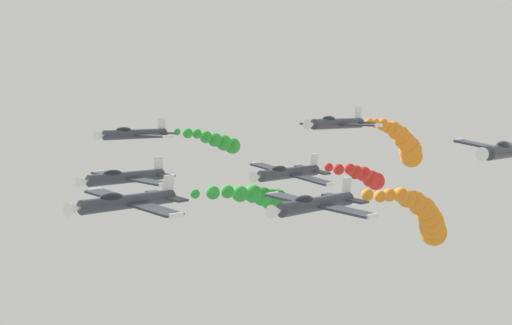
{
  "coord_description": "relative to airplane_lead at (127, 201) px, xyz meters",
  "views": [
    {
      "loc": [
        -44.05,
        55.12,
        77.57
      ],
      "look_at": [
        0.0,
        0.0,
        72.3
      ],
      "focal_mm": 53.94,
      "sensor_mm": 36.0,
      "label": 1
    }
  ],
  "objects": [
    {
      "name": "airplane_right_inner",
      "position": [
        10.96,
        -9.61,
        0.49
      ],
      "size": [
        9.56,
        10.35,
        2.35
      ],
      "rotation": [
        0.0,
        -0.06,
        0.0
      ],
      "color": "#333842"
    },
    {
      "name": "airplane_high_slot",
      "position": [
        0.46,
        -29.97,
        5.35
      ],
      "size": [
        9.56,
        10.35,
        2.32
      ],
      "rotation": [
        0.0,
        -0.01,
        0.0
      ],
      "color": "#333842"
    },
    {
      "name": "airplane_right_outer",
      "position": [
        -21.5,
        -20.86,
        3.71
      ],
      "size": [
        9.49,
        10.35,
        2.8
      ],
      "rotation": [
        0.0,
        -0.16,
        0.0
      ],
      "color": "#333842"
    },
    {
      "name": "airplane_trailing",
      "position": [
        21.28,
        -20.23,
        4.03
      ],
      "size": [
        9.57,
        10.35,
        2.33
      ],
      "rotation": [
        0.0,
        -0.02,
        0.0
      ],
      "color": "#333842"
    },
    {
      "name": "smoke_trail_left_outer",
      "position": [
        2.03,
        -38.66,
        -1.04
      ],
      "size": [
        3.43,
        14.73,
        4.17
      ],
      "color": "red"
    },
    {
      "name": "airplane_left_outer",
      "position": [
        0.78,
        -21.68,
        0.64
      ],
      "size": [
        9.49,
        10.35,
        2.82
      ],
      "rotation": [
        0.0,
        -0.17,
        0.0
      ],
      "color": "#333842"
    },
    {
      "name": "smoke_trail_lead",
      "position": [
        3.33,
        -21.86,
        -2.22
      ],
      "size": [
        6.73,
        20.64,
        4.98
      ],
      "color": "green"
    },
    {
      "name": "smoke_trail_left_inner",
      "position": [
        -6.86,
        -36.51,
        -4.92
      ],
      "size": [
        8.42,
        28.15,
        9.33
      ],
      "color": "orange"
    },
    {
      "name": "airplane_left_inner",
      "position": [
        -10.96,
        -9.18,
        -0.22
      ],
      "size": [
        9.55,
        10.35,
        2.54
      ],
      "rotation": [
        0.0,
        -0.1,
        0.0
      ],
      "color": "#333842"
    },
    {
      "name": "airplane_lead",
      "position": [
        0.0,
        0.0,
        0.0
      ],
      "size": [
        9.53,
        10.35,
        2.65
      ],
      "rotation": [
        0.0,
        -0.13,
        0.0
      ],
      "color": "#333842"
    },
    {
      "name": "smoke_trail_trailing",
      "position": [
        21.48,
        -34.75,
        2.68
      ],
      "size": [
        2.11,
        11.94,
        3.59
      ],
      "color": "green"
    },
    {
      "name": "smoke_trail_high_slot",
      "position": [
        2.96,
        -50.23,
        2.19
      ],
      "size": [
        6.01,
        19.98,
        6.91
      ],
      "color": "orange"
    }
  ]
}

